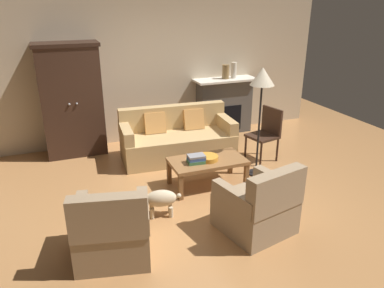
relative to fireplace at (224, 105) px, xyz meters
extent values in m
plane|color=#B27A47|center=(-1.55, -2.30, -0.57)|extent=(9.60, 9.60, 0.00)
cube|color=beige|center=(-1.55, 0.25, 0.83)|extent=(7.20, 0.10, 2.80)
cube|color=#4C4947|center=(0.00, 0.00, -0.03)|extent=(1.10, 0.36, 1.08)
cube|color=black|center=(0.00, -0.18, -0.23)|extent=(0.60, 0.01, 0.52)
cube|color=white|center=(0.00, -0.02, 0.53)|extent=(1.26, 0.48, 0.04)
cube|color=#382319|center=(-2.95, -0.08, 0.37)|extent=(1.00, 0.52, 1.88)
cube|color=#2F1E15|center=(-2.95, -0.08, 1.35)|extent=(1.06, 0.55, 0.06)
sphere|color=#ADAFB5|center=(-3.01, -0.35, 0.41)|extent=(0.04, 0.04, 0.04)
sphere|color=#ADAFB5|center=(-2.89, -0.35, 0.41)|extent=(0.04, 0.04, 0.04)
cube|color=tan|center=(-1.33, -0.95, -0.35)|extent=(1.95, 0.96, 0.44)
cube|color=tan|center=(-1.31, -0.61, 0.08)|extent=(1.91, 0.30, 0.42)
cube|color=tan|center=(-2.21, -0.89, -0.02)|extent=(0.21, 0.81, 0.22)
cube|color=tan|center=(-0.45, -1.00, -0.02)|extent=(0.21, 0.81, 0.22)
cube|color=tan|center=(-1.67, -0.73, 0.04)|extent=(0.37, 0.21, 0.37)
cube|color=tan|center=(-0.97, -0.77, 0.04)|extent=(0.37, 0.21, 0.37)
cube|color=olive|center=(-1.26, -2.08, -0.17)|extent=(1.10, 0.60, 0.05)
cube|color=brown|center=(-1.77, -2.34, -0.38)|extent=(0.06, 0.06, 0.37)
cube|color=brown|center=(-0.75, -2.34, -0.38)|extent=(0.06, 0.06, 0.37)
cube|color=brown|center=(-1.77, -1.82, -0.38)|extent=(0.06, 0.06, 0.37)
cube|color=brown|center=(-0.75, -1.82, -0.38)|extent=(0.06, 0.06, 0.37)
cylinder|color=orange|center=(-1.26, -2.09, -0.12)|extent=(0.31, 0.31, 0.06)
cube|color=#427A4C|center=(-1.46, -2.13, -0.13)|extent=(0.25, 0.19, 0.05)
cube|color=#38569E|center=(-1.45, -2.13, -0.08)|extent=(0.25, 0.19, 0.05)
cube|color=gray|center=(-1.45, -2.13, -0.04)|extent=(0.25, 0.18, 0.03)
cylinder|color=olive|center=(0.00, -0.02, 0.69)|extent=(0.14, 0.14, 0.28)
cylinder|color=beige|center=(0.18, -0.02, 0.71)|extent=(0.11, 0.11, 0.31)
cube|color=#997F60|center=(-2.83, -3.18, -0.36)|extent=(0.91, 0.91, 0.42)
cube|color=#997F60|center=(-2.90, -3.48, 0.08)|extent=(0.78, 0.32, 0.46)
cube|color=#997F60|center=(-2.51, -3.25, -0.05)|extent=(0.27, 0.71, 0.20)
cube|color=#997F60|center=(-3.15, -3.10, -0.05)|extent=(0.27, 0.71, 0.20)
cube|color=#997F60|center=(-1.17, -3.31, -0.36)|extent=(0.91, 0.91, 0.42)
cube|color=#997F60|center=(-1.10, -3.61, 0.08)|extent=(0.78, 0.32, 0.46)
cube|color=#997F60|center=(-0.85, -3.23, -0.05)|extent=(0.27, 0.71, 0.20)
cube|color=#997F60|center=(-1.49, -3.38, -0.05)|extent=(0.27, 0.71, 0.20)
cube|color=#382319|center=(-0.02, -1.54, -0.14)|extent=(0.53, 0.53, 0.04)
cylinder|color=#382319|center=(-0.25, -1.40, -0.36)|extent=(0.04, 0.04, 0.41)
cylinder|color=#382319|center=(-0.16, -1.77, -0.36)|extent=(0.04, 0.04, 0.41)
cylinder|color=#382319|center=(0.12, -1.31, -0.36)|extent=(0.04, 0.04, 0.41)
cylinder|color=#382319|center=(0.21, -1.68, -0.36)|extent=(0.04, 0.04, 0.41)
cube|color=#382319|center=(0.18, -1.50, 0.11)|extent=(0.14, 0.44, 0.45)
cylinder|color=black|center=(-0.38, -2.00, -0.56)|extent=(0.26, 0.26, 0.02)
cylinder|color=black|center=(-0.38, -2.00, 0.16)|extent=(0.03, 0.03, 1.45)
cone|color=beige|center=(-0.38, -2.00, 0.99)|extent=(0.36, 0.36, 0.26)
ellipsoid|color=beige|center=(-2.14, -2.63, -0.32)|extent=(0.43, 0.28, 0.22)
sphere|color=beige|center=(-2.37, -2.58, -0.26)|extent=(0.15, 0.15, 0.15)
cylinder|color=beige|center=(-2.27, -2.66, -0.50)|extent=(0.06, 0.06, 0.14)
cylinder|color=beige|center=(-2.24, -2.55, -0.50)|extent=(0.06, 0.06, 0.14)
cylinder|color=beige|center=(-2.03, -2.71, -0.50)|extent=(0.06, 0.06, 0.14)
cylinder|color=beige|center=(-2.01, -2.60, -0.50)|extent=(0.06, 0.06, 0.14)
sphere|color=beige|center=(-1.91, -2.68, -0.30)|extent=(0.06, 0.06, 0.06)
camera|label=1|loc=(-3.24, -6.62, 2.05)|focal=34.73mm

